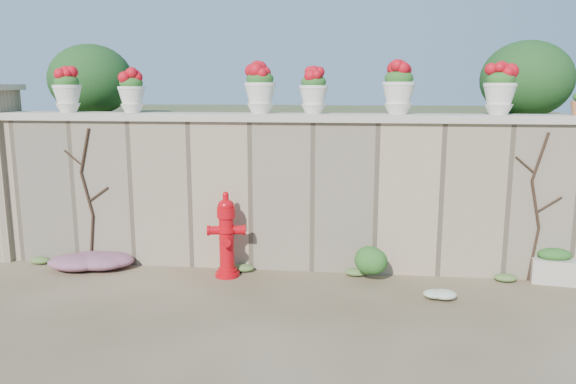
# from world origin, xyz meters

# --- Properties ---
(ground) EXTENTS (80.00, 80.00, 0.00)m
(ground) POSITION_xyz_m (0.00, 0.00, 0.00)
(ground) COLOR #4D3F26
(ground) RESTS_ON ground
(stone_wall) EXTENTS (8.00, 0.40, 2.00)m
(stone_wall) POSITION_xyz_m (0.00, 1.80, 1.00)
(stone_wall) COLOR #9A8466
(stone_wall) RESTS_ON ground
(wall_cap) EXTENTS (8.10, 0.52, 0.10)m
(wall_cap) POSITION_xyz_m (0.00, 1.80, 2.05)
(wall_cap) COLOR beige
(wall_cap) RESTS_ON stone_wall
(raised_fill) EXTENTS (9.00, 6.00, 2.00)m
(raised_fill) POSITION_xyz_m (0.00, 5.00, 1.00)
(raised_fill) COLOR #384C23
(raised_fill) RESTS_ON ground
(back_shrub_left) EXTENTS (1.30, 1.30, 1.10)m
(back_shrub_left) POSITION_xyz_m (-3.20, 3.00, 2.55)
(back_shrub_left) COLOR #143814
(back_shrub_left) RESTS_ON raised_fill
(back_shrub_right) EXTENTS (1.30, 1.30, 1.10)m
(back_shrub_right) POSITION_xyz_m (3.40, 3.00, 2.55)
(back_shrub_right) COLOR #143814
(back_shrub_right) RESTS_ON raised_fill
(vine_left) EXTENTS (0.60, 0.04, 1.91)m
(vine_left) POSITION_xyz_m (-2.67, 1.58, 0.99)
(vine_left) COLOR black
(vine_left) RESTS_ON ground
(vine_right) EXTENTS (0.60, 0.04, 1.91)m
(vine_right) POSITION_xyz_m (3.23, 1.58, 0.99)
(vine_right) COLOR black
(vine_right) RESTS_ON ground
(fire_hydrant) EXTENTS (0.49, 0.35, 1.12)m
(fire_hydrant) POSITION_xyz_m (-0.68, 1.30, 0.56)
(fire_hydrant) COLOR red
(fire_hydrant) RESTS_ON ground
(planter_box) EXTENTS (0.57, 0.39, 0.44)m
(planter_box) POSITION_xyz_m (3.49, 1.55, 0.21)
(planter_box) COLOR beige
(planter_box) RESTS_ON ground
(green_shrub) EXTENTS (0.66, 0.59, 0.63)m
(green_shrub) POSITION_xyz_m (1.20, 1.31, 0.31)
(green_shrub) COLOR #1E5119
(green_shrub) RESTS_ON ground
(magenta_clump) EXTENTS (0.99, 0.66, 0.26)m
(magenta_clump) POSITION_xyz_m (-2.56, 1.32, 0.13)
(magenta_clump) COLOR #B4248A
(magenta_clump) RESTS_ON ground
(white_flowers) EXTENTS (0.45, 0.36, 0.16)m
(white_flowers) POSITION_xyz_m (1.93, 0.71, 0.08)
(white_flowers) COLOR white
(white_flowers) RESTS_ON ground
(urn_pot_0) EXTENTS (0.38, 0.38, 0.60)m
(urn_pot_0) POSITION_xyz_m (-2.98, 1.80, 2.40)
(urn_pot_0) COLOR silver
(urn_pot_0) RESTS_ON wall_cap
(urn_pot_1) EXTENTS (0.36, 0.36, 0.57)m
(urn_pot_1) POSITION_xyz_m (-2.06, 1.80, 2.38)
(urn_pot_1) COLOR silver
(urn_pot_1) RESTS_ON wall_cap
(urn_pot_2) EXTENTS (0.41, 0.41, 0.65)m
(urn_pot_2) POSITION_xyz_m (-0.30, 1.80, 2.42)
(urn_pot_2) COLOR silver
(urn_pot_2) RESTS_ON wall_cap
(urn_pot_3) EXTENTS (0.38, 0.38, 0.59)m
(urn_pot_3) POSITION_xyz_m (0.40, 1.80, 2.39)
(urn_pot_3) COLOR silver
(urn_pot_3) RESTS_ON wall_cap
(urn_pot_4) EXTENTS (0.42, 0.42, 0.66)m
(urn_pot_4) POSITION_xyz_m (1.49, 1.80, 2.43)
(urn_pot_4) COLOR silver
(urn_pot_4) RESTS_ON wall_cap
(urn_pot_5) EXTENTS (0.41, 0.41, 0.64)m
(urn_pot_5) POSITION_xyz_m (2.74, 1.80, 2.41)
(urn_pot_5) COLOR silver
(urn_pot_5) RESTS_ON wall_cap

